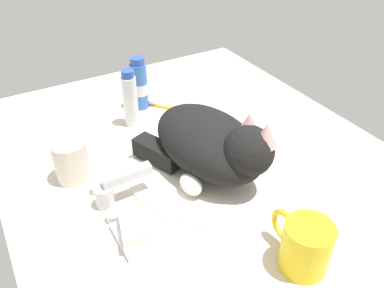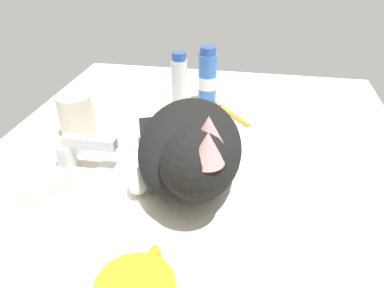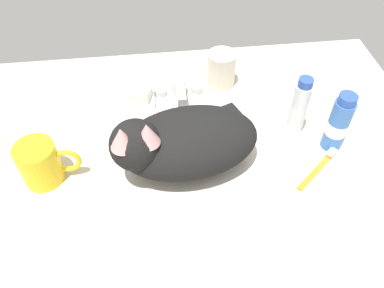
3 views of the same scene
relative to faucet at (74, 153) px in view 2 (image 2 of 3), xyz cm
name	(u,v)px [view 2 (image 2 of 3)]	position (x,y,z in cm)	size (l,w,h in cm)	color
ground_plane	(190,185)	(0.00, -21.46, -4.42)	(110.00, 82.50, 3.00)	beige
sink_basin	(190,176)	(0.00, -21.46, -2.48)	(34.47, 34.47, 0.88)	white
faucet	(74,153)	(0.00, 0.00, 0.00)	(11.80, 11.60, 6.41)	silver
cat	(190,148)	(-1.73, -21.65, 4.39)	(30.57, 22.64, 15.61)	black
rinse_cup	(77,116)	(11.00, 4.37, 1.55)	(7.01, 7.01, 8.95)	silver
soap_dish	(47,200)	(-10.58, -0.16, -2.32)	(9.00, 6.40, 1.20)	white
soap_bar	(45,190)	(-10.58, -0.16, -0.33)	(7.22, 4.74, 2.77)	white
toothpaste_bottle	(179,86)	(24.51, -14.44, 3.93)	(3.64, 3.64, 14.65)	white
mouthwash_bottle	(207,78)	(31.28, -19.82, 3.69)	(4.41, 4.41, 14.16)	#3870C6
toothbrush	(229,111)	(26.67, -25.82, -2.39)	(11.15, 9.67, 1.60)	orange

